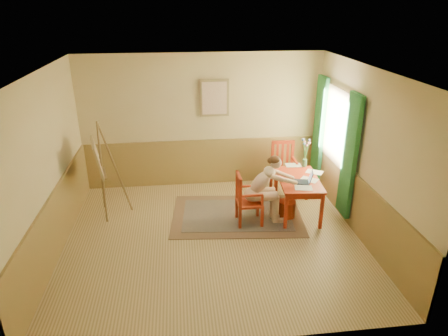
{
  "coord_description": "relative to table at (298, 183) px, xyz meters",
  "views": [
    {
      "loc": [
        -0.5,
        -5.72,
        3.73
      ],
      "look_at": [
        0.25,
        0.55,
        1.05
      ],
      "focal_mm": 31.77,
      "sensor_mm": 36.0,
      "label": 1
    }
  ],
  "objects": [
    {
      "name": "vase",
      "position": [
        0.28,
        0.57,
        0.34
      ],
      "size": [
        0.22,
        0.28,
        0.56
      ],
      "color": "#3F724C",
      "rests_on": "table"
    },
    {
      "name": "window",
      "position": [
        0.77,
        0.44,
        0.71
      ],
      "size": [
        0.12,
        2.01,
        2.2
      ],
      "color": "white",
      "rests_on": "room"
    },
    {
      "name": "room",
      "position": [
        -1.65,
        -0.66,
        0.77
      ],
      "size": [
        5.04,
        4.54,
        2.84
      ],
      "color": "tan",
      "rests_on": "ground"
    },
    {
      "name": "laptop",
      "position": [
        0.03,
        -0.17,
        0.13
      ],
      "size": [
        0.4,
        0.3,
        0.22
      ],
      "color": "#1E2338",
      "rests_on": "table"
    },
    {
      "name": "rug",
      "position": [
        -1.13,
        0.04,
        -0.62
      ],
      "size": [
        2.54,
        1.83,
        0.02
      ],
      "color": "#8C7251",
      "rests_on": "room"
    },
    {
      "name": "papers",
      "position": [
        0.15,
        0.11,
        0.09
      ],
      "size": [
        0.77,
        1.28,
        0.0
      ],
      "color": "white",
      "rests_on": "table"
    },
    {
      "name": "easel",
      "position": [
        -3.57,
        0.4,
        0.45
      ],
      "size": [
        0.68,
        0.81,
        1.82
      ],
      "color": "olive",
      "rests_on": "room"
    },
    {
      "name": "wall_portrait",
      "position": [
        -1.4,
        1.54,
        1.27
      ],
      "size": [
        0.6,
        0.05,
        0.76
      ],
      "color": "#907C4E",
      "rests_on": "room"
    },
    {
      "name": "wainscot",
      "position": [
        -1.65,
        0.13,
        -0.13
      ],
      "size": [
        5.0,
        4.5,
        1.0
      ],
      "color": "#A08345",
      "rests_on": "room"
    },
    {
      "name": "wastebasket",
      "position": [
        -0.22,
        -0.12,
        -0.47
      ],
      "size": [
        0.31,
        0.31,
        0.33
      ],
      "primitive_type": "cylinder",
      "rotation": [
        0.0,
        0.0,
        0.01
      ],
      "color": "#9D3518",
      "rests_on": "room"
    },
    {
      "name": "chair_back",
      "position": [
        -0.03,
        0.94,
        -0.09
      ],
      "size": [
        0.49,
        0.51,
        1.08
      ],
      "color": "#B9381A",
      "rests_on": "room"
    },
    {
      "name": "chair_left",
      "position": [
        -1.0,
        -0.24,
        -0.15
      ],
      "size": [
        0.45,
        0.43,
        0.96
      ],
      "color": "#B9381A",
      "rests_on": "room"
    },
    {
      "name": "table",
      "position": [
        0.0,
        0.0,
        0.0
      ],
      "size": [
        0.82,
        1.26,
        0.72
      ],
      "color": "#B9381A",
      "rests_on": "room"
    },
    {
      "name": "figure",
      "position": [
        -0.68,
        -0.22,
        0.07
      ],
      "size": [
        0.94,
        0.41,
        1.28
      ],
      "color": "beige",
      "rests_on": "room"
    }
  ]
}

